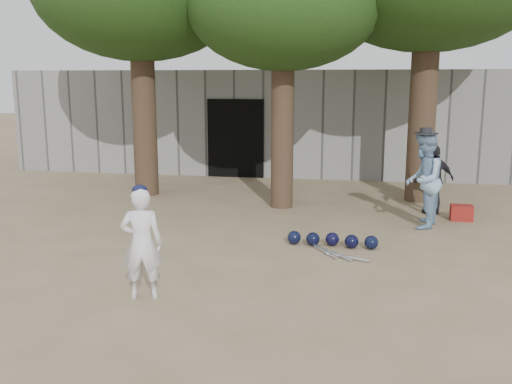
% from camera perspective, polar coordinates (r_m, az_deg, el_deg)
% --- Properties ---
extents(ground, '(70.00, 70.00, 0.00)m').
position_cam_1_polar(ground, '(8.65, -5.13, -7.33)').
color(ground, '#937C5E').
rests_on(ground, ground).
extents(boy_player, '(0.58, 0.45, 1.43)m').
position_cam_1_polar(boy_player, '(7.31, -11.36, -5.09)').
color(boy_player, white).
rests_on(boy_player, ground).
extents(spectator_blue, '(0.87, 1.01, 1.80)m').
position_cam_1_polar(spectator_blue, '(11.04, 16.39, 1.15)').
color(spectator_blue, '#88AED3').
rests_on(spectator_blue, ground).
extents(spectator_dark, '(0.91, 0.60, 1.43)m').
position_cam_1_polar(spectator_dark, '(12.25, 17.38, 1.17)').
color(spectator_dark, black).
rests_on(spectator_dark, ground).
extents(red_bag, '(0.43, 0.34, 0.30)m').
position_cam_1_polar(red_bag, '(11.98, 19.86, -1.97)').
color(red_bag, '#9E2815').
rests_on(red_bag, ground).
extents(back_building, '(16.00, 5.24, 3.00)m').
position_cam_1_polar(back_building, '(18.41, 3.29, 7.32)').
color(back_building, gray).
rests_on(back_building, ground).
extents(helmet_row, '(1.51, 0.31, 0.23)m').
position_cam_1_polar(helmet_row, '(9.60, 7.63, -4.77)').
color(helmet_row, black).
rests_on(helmet_row, ground).
extents(bat_pile, '(0.92, 0.72, 0.06)m').
position_cam_1_polar(bat_pile, '(9.13, 8.01, -6.19)').
color(bat_pile, '#BAB9C0').
rests_on(bat_pile, ground).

